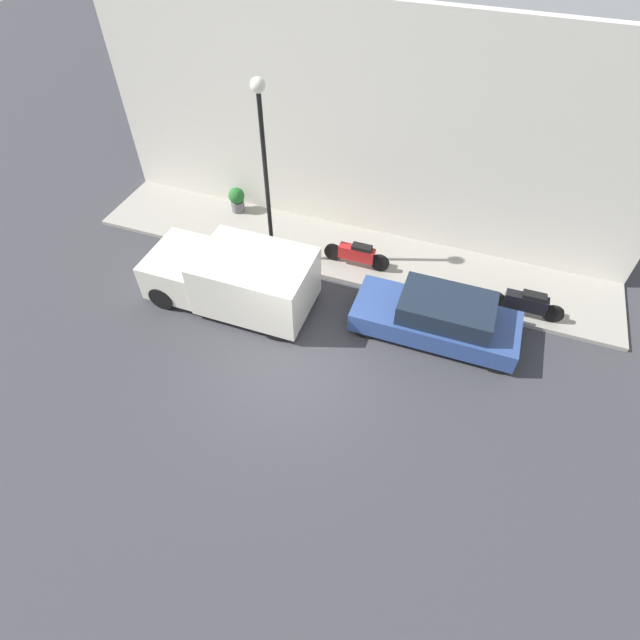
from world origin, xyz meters
TOP-DOWN VIEW (x-y plane):
  - ground_plane at (0.00, 0.00)m, footprint 60.00×60.00m
  - sidewalk at (4.61, 0.00)m, footprint 2.60×16.19m
  - building_facade at (6.06, 0.00)m, footprint 0.30×16.19m
  - parked_car at (2.27, -3.26)m, footprint 1.67×4.26m
  - delivery_van at (1.60, 2.29)m, footprint 2.08×4.59m
  - motorcycle_red at (4.10, -0.51)m, footprint 0.30×2.01m
  - motorcycle_black at (3.67, -5.38)m, footprint 0.30×2.07m
  - streetlamp at (3.54, 1.98)m, footprint 0.37×0.37m
  - potted_plant at (5.43, 4.09)m, footprint 0.53×0.53m

SIDE VIEW (x-z plane):
  - ground_plane at x=0.00m, z-range 0.00..0.00m
  - sidewalk at x=4.61m, z-range 0.00..0.12m
  - motorcycle_red at x=4.10m, z-range 0.16..0.92m
  - motorcycle_black at x=3.67m, z-range 0.15..0.95m
  - potted_plant at x=5.43m, z-range 0.15..0.99m
  - parked_car at x=2.27m, z-range -0.03..1.26m
  - delivery_van at x=1.60m, z-range 0.03..1.75m
  - building_facade at x=6.06m, z-range 0.00..6.64m
  - streetlamp at x=3.54m, z-range 1.06..6.42m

